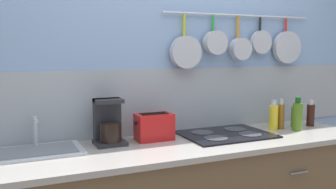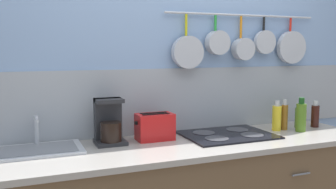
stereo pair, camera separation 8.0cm
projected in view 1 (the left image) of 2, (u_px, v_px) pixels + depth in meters
wall_back at (170, 80)px, 2.69m from camera, size 7.20×0.16×2.60m
countertop at (193, 145)px, 2.41m from camera, size 2.46×0.64×0.03m
sink_basin at (38, 150)px, 2.15m from camera, size 0.51×0.33×0.19m
coffee_maker at (109, 125)px, 2.34m from camera, size 0.19×0.18×0.29m
toaster at (154, 127)px, 2.44m from camera, size 0.26×0.14×0.18m
cooktop at (226, 134)px, 2.59m from camera, size 0.61×0.46×0.01m
bottle_cooking_wine at (274, 117)px, 2.76m from camera, size 0.07×0.07×0.22m
bottle_olive_oil at (281, 116)px, 2.78m from camera, size 0.05×0.05×0.23m
bottle_hot_sauce at (297, 116)px, 2.73m from camera, size 0.07×0.07×0.25m
bottle_sesame_oil at (295, 116)px, 2.86m from camera, size 0.06×0.06×0.18m
bottle_vinegar at (298, 117)px, 2.92m from camera, size 0.05×0.05×0.15m
bottle_dish_soap at (311, 114)px, 2.89m from camera, size 0.06×0.06×0.20m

